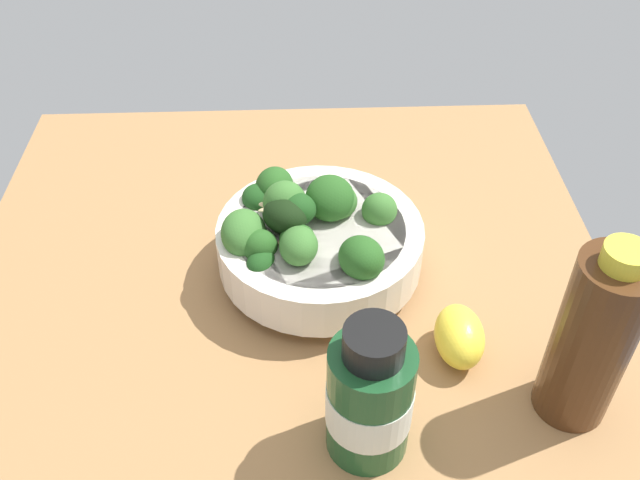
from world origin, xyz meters
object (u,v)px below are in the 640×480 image
Objects in this scene: lemon_wedge at (459,336)px; bowl_of_broccoli at (315,238)px; bottle_short at (370,397)px; bottle_tall at (593,339)px.

bowl_of_broccoli is at bearing -41.79° from lemon_wedge.
lemon_wedge is at bearing 138.21° from bowl_of_broccoli.
bottle_short is (-3.26, 18.47, 1.26)cm from bowl_of_broccoli.
bottle_short is (8.36, 8.08, 3.34)cm from lemon_wedge.
lemon_wedge is at bearing -34.08° from bottle_tall.
bowl_of_broccoli is 25.34cm from bottle_tall.
lemon_wedge is 0.36× the size of bottle_tall.
bottle_short is (16.27, 2.73, -2.34)cm from bottle_tall.
lemon_wedge is at bearing -135.97° from bottle_short.
bottle_tall is 1.33× the size of bottle_short.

